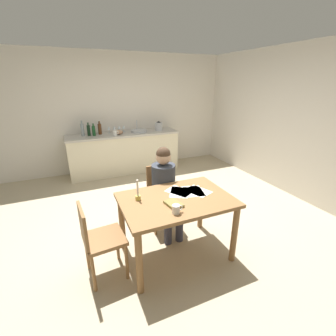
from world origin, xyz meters
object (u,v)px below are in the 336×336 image
wine_glass_back_left (114,128)px  mixing_bowl (118,132)px  bottle_vinegar (89,130)px  chair_side_empty (98,238)px  coffee_mug (176,209)px  bottle_oil (82,130)px  bottle_sauce (100,129)px  stovetop_kettle (159,126)px  wine_glass_by_kettle (119,127)px  sink_unit (139,131)px  teacup_on_counter (115,133)px  candlestick (138,195)px  bottle_wine_red (94,131)px  wine_glass_near_sink (124,127)px  dining_table (176,207)px  person_seated (165,186)px  wine_glass_back_right (109,128)px  chair_at_table (162,193)px  book_magazine (174,204)px

wine_glass_back_left → mixing_bowl: bearing=-78.2°
bottle_vinegar → chair_side_empty: bearing=-95.0°
bottle_vinegar → coffee_mug: bearing=-81.7°
bottle_oil → bottle_vinegar: bearing=-11.2°
bottle_vinegar → bottle_sauce: bottle_sauce is taller
bottle_sauce → stovetop_kettle: bearing=-4.0°
wine_glass_by_kettle → chair_side_empty: bearing=-106.6°
bottle_sauce → stovetop_kettle: bottle_sauce is taller
coffee_mug → sink_unit: bearing=79.5°
teacup_on_counter → wine_glass_back_left: bearing=81.1°
candlestick → bottle_wine_red: size_ratio=0.93×
stovetop_kettle → wine_glass_back_left: 1.02m
sink_unit → bottle_vinegar: bottle_vinegar is taller
wine_glass_near_sink → wine_glass_by_kettle: 0.10m
dining_table → bottle_sauce: bearing=97.0°
bottle_wine_red → person_seated: bearing=-76.5°
bottle_wine_red → wine_glass_back_left: (0.46, 0.14, -0.00)m
person_seated → teacup_on_counter: size_ratio=9.22×
mixing_bowl → bottle_sauce: bearing=157.5°
mixing_bowl → coffee_mug: bearing=-92.2°
chair_side_empty → stovetop_kettle: bearing=58.5°
mixing_bowl → wine_glass_back_right: 0.27m
bottle_vinegar → wine_glass_back_left: bearing=10.9°
bottle_wine_red → stovetop_kettle: bottle_wine_red is taller
chair_side_empty → mixing_bowl: bearing=73.5°
chair_side_empty → candlestick: 0.60m
bottle_oil → bottle_vinegar: bottle_oil is taller
dining_table → bottle_vinegar: size_ratio=4.48×
dining_table → wine_glass_by_kettle: bearing=89.0°
teacup_on_counter → wine_glass_back_right: bearing=103.9°
bottle_oil → wine_glass_back_right: 0.57m
person_seated → chair_at_table: bearing=87.9°
coffee_mug → bottle_sauce: (-0.25, 3.37, 0.22)m
wine_glass_near_sink → person_seated: bearing=-91.7°
coffee_mug → wine_glass_back_right: bearing=90.7°
chair_side_empty → bottle_sauce: bottle_sauce is taller
coffee_mug → candlestick: 0.50m
book_magazine → bottle_wine_red: size_ratio=0.78×
wine_glass_near_sink → wine_glass_by_kettle: same height
candlestick → book_magazine: 0.41m
chair_side_empty → sink_unit: sink_unit is taller
coffee_mug → wine_glass_by_kettle: (0.19, 3.42, 0.21)m
chair_at_table → bottle_wine_red: 2.47m
dining_table → person_seated: bearing=81.1°
wine_glass_near_sink → book_magazine: bearing=-94.4°
chair_at_table → bottle_oil: size_ratio=2.76×
wine_glass_back_left → book_magazine: bearing=-90.6°
person_seated → bottle_oil: 2.70m
wine_glass_near_sink → mixing_bowl: bearing=-129.1°
stovetop_kettle → chair_side_empty: bearing=-121.5°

